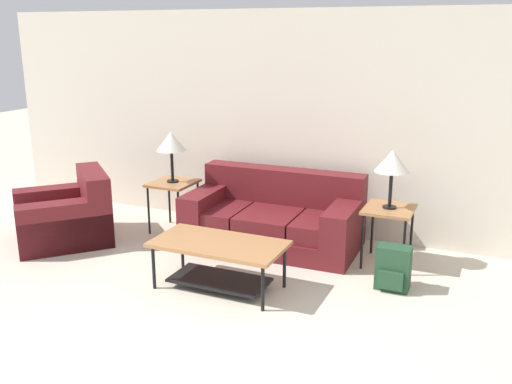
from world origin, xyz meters
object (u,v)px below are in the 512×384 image
at_px(coffee_table, 219,254).
at_px(table_lamp_right, 392,162).
at_px(couch, 274,220).
at_px(armchair, 67,217).
at_px(side_table_right, 389,214).
at_px(side_table_left, 173,187).
at_px(table_lamp_left, 171,142).
at_px(backpack, 393,268).

distance_m(coffee_table, table_lamp_right, 1.95).
xyz_separation_m(couch, armchair, (-2.24, -0.84, -0.01)).
xyz_separation_m(couch, side_table_right, (1.29, -0.05, 0.26)).
bearing_deg(side_table_left, coffee_table, -44.31).
bearing_deg(table_lamp_right, coffee_table, -137.43).
bearing_deg(table_lamp_left, side_table_left, 75.96).
bearing_deg(armchair, couch, 20.63).
relative_size(coffee_table, side_table_left, 2.02).
distance_m(armchair, table_lamp_right, 3.71).
bearing_deg(table_lamp_right, couch, 177.59).
xyz_separation_m(table_lamp_left, backpack, (2.75, -0.58, -0.89)).
height_order(armchair, coffee_table, armchair).
height_order(coffee_table, backpack, coffee_table).
xyz_separation_m(coffee_table, table_lamp_left, (-1.25, 1.22, 0.75)).
distance_m(armchair, backpack, 3.71).
xyz_separation_m(coffee_table, side_table_right, (1.33, 1.22, 0.21)).
distance_m(side_table_right, table_lamp_right, 0.55).
xyz_separation_m(side_table_right, table_lamp_right, (-0.00, -0.00, 0.55)).
height_order(side_table_right, backpack, side_table_right).
bearing_deg(armchair, backpack, 3.20).
distance_m(coffee_table, side_table_left, 1.76).
relative_size(couch, side_table_right, 3.16).
bearing_deg(backpack, couch, 156.52).
distance_m(couch, armchair, 2.39).
bearing_deg(armchair, table_lamp_left, 39.64).
relative_size(couch, coffee_table, 1.57).
bearing_deg(table_lamp_left, table_lamp_right, 0.00).
relative_size(coffee_table, side_table_right, 2.02).
height_order(side_table_left, side_table_right, same).
xyz_separation_m(side_table_left, table_lamp_right, (2.58, -0.00, 0.55)).
relative_size(couch, table_lamp_left, 3.22).
relative_size(couch, armchair, 1.40).
bearing_deg(coffee_table, table_lamp_left, 135.69).
bearing_deg(table_lamp_right, side_table_right, 75.96).
xyz_separation_m(table_lamp_left, table_lamp_right, (2.58, 0.00, 0.00)).
distance_m(table_lamp_right, backpack, 1.08).
xyz_separation_m(couch, backpack, (1.47, -0.64, -0.08)).
xyz_separation_m(side_table_left, table_lamp_left, (-0.00, -0.00, 0.55)).
height_order(armchair, table_lamp_left, table_lamp_left).
xyz_separation_m(couch, coffee_table, (-0.04, -1.27, 0.05)).
distance_m(coffee_table, table_lamp_left, 1.90).
xyz_separation_m(couch, table_lamp_right, (1.29, -0.05, 0.80)).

